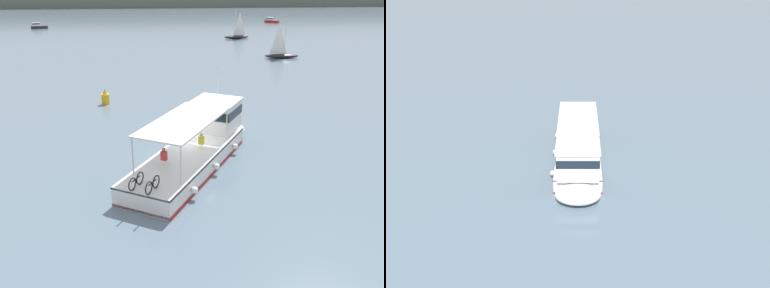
% 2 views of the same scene
% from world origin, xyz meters
% --- Properties ---
extents(ground_plane, '(400.00, 400.00, 0.00)m').
position_xyz_m(ground_plane, '(0.00, 0.00, 0.00)').
color(ground_plane, slate).
extents(ferry_main, '(9.17, 12.49, 5.32)m').
position_xyz_m(ferry_main, '(0.26, -0.40, 1.01)').
color(ferry_main, white).
rests_on(ferry_main, ground).
extents(motorboat_near_starboard, '(3.57, 3.34, 1.26)m').
position_xyz_m(motorboat_near_starboard, '(29.77, 83.09, 0.54)').
color(motorboat_near_starboard, maroon).
rests_on(motorboat_near_starboard, ground).
extents(sailboat_outer_anchorage, '(4.90, 1.79, 5.40)m').
position_xyz_m(sailboat_outer_anchorage, '(14.47, 54.13, 0.54)').
color(sailboat_outer_anchorage, '#232328').
rests_on(sailboat_outer_anchorage, ground).
extents(motorboat_mid_channel, '(3.76, 1.85, 1.26)m').
position_xyz_m(motorboat_mid_channel, '(-26.88, 75.71, 0.54)').
color(motorboat_mid_channel, '#232328').
rests_on(motorboat_mid_channel, ground).
extents(sailboat_off_bow, '(4.93, 1.94, 5.40)m').
position_xyz_m(sailboat_off_bow, '(16.40, 33.22, 0.54)').
color(sailboat_off_bow, '#232328').
rests_on(sailboat_off_bow, ground).
extents(channel_buoy, '(0.70, 0.70, 1.40)m').
position_xyz_m(channel_buoy, '(-6.54, 12.61, 0.57)').
color(channel_buoy, gold).
rests_on(channel_buoy, ground).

